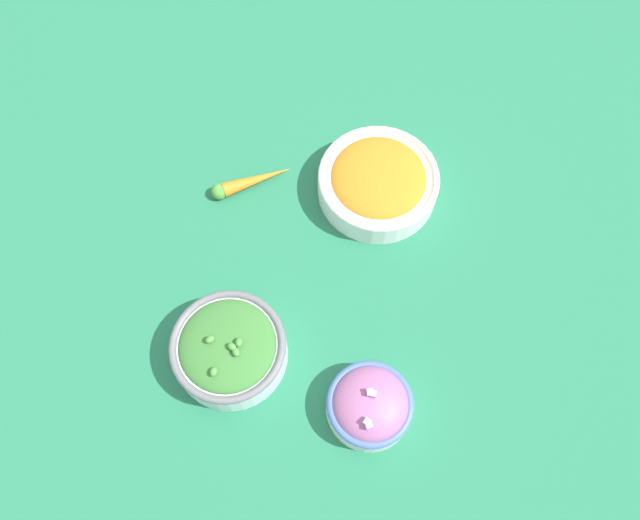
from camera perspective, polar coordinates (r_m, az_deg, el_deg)
The scene contains 5 objects.
ground_plane at distance 1.03m, azimuth 0.00°, elevation -0.67°, with size 3.00×3.00×0.00m, color #23704C.
bowl_carrots at distance 1.07m, azimuth 5.34°, elevation 7.17°, with size 0.21×0.21×0.07m.
bowl_broccoli at distance 0.96m, azimuth -8.32°, elevation -8.01°, with size 0.17×0.17×0.08m.
bowl_red_onion at distance 0.94m, azimuth 4.58°, elevation -13.06°, with size 0.13×0.13×0.08m.
loose_carrot at distance 1.10m, azimuth -6.46°, elevation 7.11°, with size 0.09×0.14×0.03m.
Camera 1 is at (0.40, 0.05, 0.95)m, focal length 35.00 mm.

